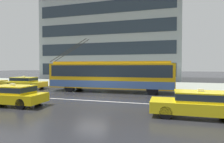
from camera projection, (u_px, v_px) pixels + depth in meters
The scene contains 13 objects.
ground_plane at pixel (92, 98), 15.01m from camera, with size 160.00×160.00×0.00m, color #242428.
sidewalk_slab at pixel (122, 85), 24.91m from camera, with size 80.00×10.00×0.14m, color gray.
lane_centre_line at pixel (85, 100), 13.86m from camera, with size 72.00×0.14×0.01m, color silver.
trolleybus at pixel (111, 75), 18.42m from camera, with size 12.41×2.94×5.23m.
taxi_queued_behind_bus at pixel (25, 82), 21.10m from camera, with size 4.60×1.91×1.39m.
taxi_oncoming_near at pixel (11, 94), 12.09m from camera, with size 4.50×1.99×1.39m.
taxi_oncoming_far at pixel (198, 103), 9.29m from camera, with size 4.47×1.85×1.39m.
bus_shelter at pixel (116, 70), 21.70m from camera, with size 4.24×1.51×2.64m.
pedestrian_at_shelter at pixel (148, 74), 20.15m from camera, with size 1.27×1.27×1.96m.
pedestrian_approaching_curb at pixel (117, 73), 22.71m from camera, with size 1.30×1.30×1.94m.
pedestrian_walking_past at pixel (138, 73), 21.02m from camera, with size 1.53×1.53×1.93m.
pedestrian_waiting_by_pole at pixel (91, 73), 22.76m from camera, with size 1.43×1.43×1.94m.
office_tower_corner_left at pixel (113, 17), 38.48m from camera, with size 25.90×13.29×25.09m.
Camera 1 is at (5.84, -13.85, 2.51)m, focal length 30.44 mm.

